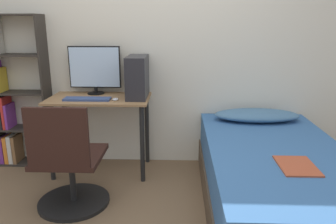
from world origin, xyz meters
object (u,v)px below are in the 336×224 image
(monitor, at_px, (95,69))
(pc_tower, at_px, (137,77))
(keyboard, at_px, (87,99))
(office_chair, at_px, (69,170))
(bed, at_px, (275,181))
(bookshelf, at_px, (11,99))

(monitor, xyz_separation_m, pc_tower, (0.45, -0.14, -0.06))
(monitor, xyz_separation_m, keyboard, (-0.01, -0.29, -0.25))
(office_chair, xyz_separation_m, bed, (1.65, -0.02, -0.06))
(bookshelf, bearing_deg, pc_tower, -5.02)
(office_chair, distance_m, pc_tower, 1.09)
(bookshelf, xyz_separation_m, keyboard, (0.88, -0.27, 0.07))
(bookshelf, xyz_separation_m, monitor, (0.89, 0.02, 0.31))
(bed, bearing_deg, monitor, 150.91)
(bed, relative_size, monitor, 3.81)
(bed, height_order, pc_tower, pc_tower)
(bed, distance_m, pc_tower, 1.56)
(monitor, bearing_deg, pc_tower, -16.88)
(monitor, relative_size, keyboard, 1.20)
(bookshelf, relative_size, pc_tower, 3.63)
(bookshelf, distance_m, office_chair, 1.28)
(monitor, bearing_deg, bookshelf, -178.81)
(office_chair, bearing_deg, bed, -0.53)
(bookshelf, bearing_deg, keyboard, -16.91)
(bed, xyz_separation_m, pc_tower, (-1.17, 0.76, 0.70))
(bookshelf, relative_size, monitor, 2.98)
(bed, relative_size, keyboard, 4.56)
(monitor, height_order, keyboard, monitor)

